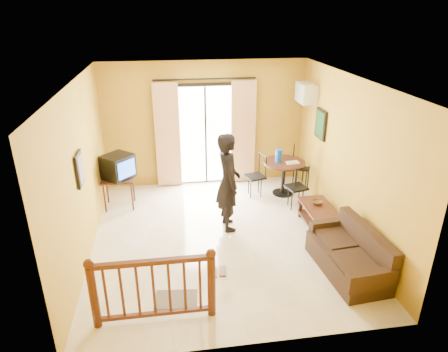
{
  "coord_description": "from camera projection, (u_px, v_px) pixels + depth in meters",
  "views": [
    {
      "loc": [
        -0.87,
        -6.12,
        3.87
      ],
      "look_at": [
        0.08,
        0.2,
        1.12
      ],
      "focal_mm": 32.0,
      "sensor_mm": 36.0,
      "label": 1
    }
  ],
  "objects": [
    {
      "name": "bowl",
      "position": [
        317.0,
        202.0,
        7.48
      ],
      "size": [
        0.24,
        0.24,
        0.06
      ],
      "primitive_type": "imported",
      "rotation": [
        0.0,
        0.0,
        -0.24
      ],
      "color": "brown",
      "rests_on": "coffee_table"
    },
    {
      "name": "dining_chairs",
      "position": [
        283.0,
        195.0,
        8.79
      ],
      "size": [
        1.64,
        1.54,
        0.95
      ],
      "color": "black",
      "rests_on": "ground"
    },
    {
      "name": "ground",
      "position": [
        221.0,
        237.0,
        7.21
      ],
      "size": [
        5.0,
        5.0,
        0.0
      ],
      "primitive_type": "plane",
      "color": "beige",
      "rests_on": "ground"
    },
    {
      "name": "stair_balustrade",
      "position": [
        153.0,
        285.0,
        5.1
      ],
      "size": [
        1.63,
        0.13,
        1.04
      ],
      "color": "#471E0F",
      "rests_on": "ground"
    },
    {
      "name": "balcony_door",
      "position": [
        206.0,
        134.0,
        8.95
      ],
      "size": [
        2.25,
        0.14,
        2.46
      ],
      "color": "black",
      "rests_on": "ground"
    },
    {
      "name": "serving_tray",
      "position": [
        292.0,
        163.0,
        8.5
      ],
      "size": [
        0.29,
        0.2,
        0.02
      ],
      "primitive_type": "cube",
      "rotation": [
        0.0,
        0.0,
        0.08
      ],
      "color": "silver",
      "rests_on": "dining_table"
    },
    {
      "name": "sandals",
      "position": [
        218.0,
        272.0,
        6.25
      ],
      "size": [
        0.28,
        0.26,
        0.03
      ],
      "color": "brown",
      "rests_on": "ground"
    },
    {
      "name": "dining_table",
      "position": [
        284.0,
        168.0,
        8.64
      ],
      "size": [
        0.91,
        0.91,
        0.76
      ],
      "color": "black",
      "rests_on": "ground"
    },
    {
      "name": "television",
      "position": [
        118.0,
        166.0,
        7.97
      ],
      "size": [
        0.72,
        0.73,
        0.49
      ],
      "rotation": [
        0.0,
        0.0,
        0.82
      ],
      "color": "black",
      "rests_on": "tv_table"
    },
    {
      "name": "sofa",
      "position": [
        351.0,
        256.0,
        6.18
      ],
      "size": [
        0.86,
        1.64,
        0.76
      ],
      "rotation": [
        0.0,
        0.0,
        0.09
      ],
      "color": "#301E12",
      "rests_on": "ground"
    },
    {
      "name": "picture_left",
      "position": [
        80.0,
        169.0,
        6.11
      ],
      "size": [
        0.05,
        0.42,
        0.52
      ],
      "color": "black",
      "rests_on": "room_shell"
    },
    {
      "name": "water_jug",
      "position": [
        279.0,
        156.0,
        8.53
      ],
      "size": [
        0.15,
        0.15,
        0.28
      ],
      "primitive_type": "cylinder",
      "color": "#1348B9",
      "rests_on": "dining_table"
    },
    {
      "name": "air_conditioner",
      "position": [
        306.0,
        93.0,
        8.41
      ],
      "size": [
        0.31,
        0.6,
        0.4
      ],
      "color": "white",
      "rests_on": "room_shell"
    },
    {
      "name": "tv_table",
      "position": [
        118.0,
        181.0,
        8.1
      ],
      "size": [
        0.65,
        0.54,
        0.65
      ],
      "color": "black",
      "rests_on": "ground"
    },
    {
      "name": "coffee_table",
      "position": [
        318.0,
        213.0,
        7.45
      ],
      "size": [
        0.53,
        0.95,
        0.42
      ],
      "color": "black",
      "rests_on": "ground"
    },
    {
      "name": "doormat",
      "position": [
        176.0,
        299.0,
        5.67
      ],
      "size": [
        0.64,
        0.46,
        0.02
      ],
      "primitive_type": "cube",
      "rotation": [
        0.0,
        0.0,
        -0.1
      ],
      "color": "#5E544B",
      "rests_on": "ground"
    },
    {
      "name": "room_shell",
      "position": [
        221.0,
        148.0,
        6.53
      ],
      "size": [
        5.0,
        5.0,
        5.0
      ],
      "color": "white",
      "rests_on": "ground"
    },
    {
      "name": "botanical_print",
      "position": [
        321.0,
        124.0,
        8.04
      ],
      "size": [
        0.05,
        0.5,
        0.6
      ],
      "color": "black",
      "rests_on": "room_shell"
    },
    {
      "name": "standing_person",
      "position": [
        228.0,
        182.0,
        7.19
      ],
      "size": [
        0.49,
        0.7,
        1.84
      ],
      "primitive_type": "imported",
      "rotation": [
        0.0,
        0.0,
        1.64
      ],
      "color": "black",
      "rests_on": "ground"
    }
  ]
}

